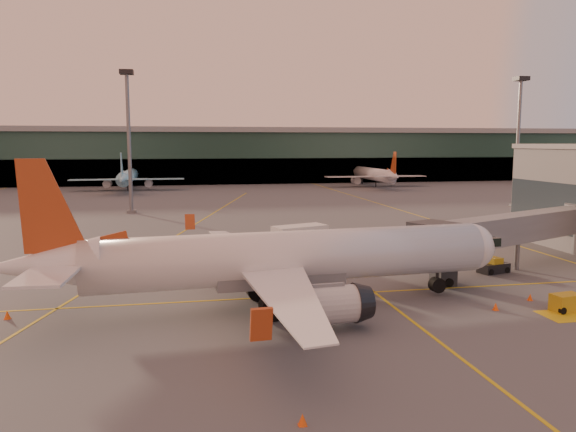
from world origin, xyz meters
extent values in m
plane|color=#4C4F54|center=(0.00, 0.00, 0.00)|extent=(600.00, 600.00, 0.00)
cube|color=gold|center=(0.00, 5.00, 0.01)|extent=(80.00, 0.25, 0.01)
cube|color=gold|center=(-10.00, 45.00, 0.01)|extent=(31.30, 115.98, 0.01)
cube|color=gold|center=(30.00, 70.00, 0.01)|extent=(0.25, 160.00, 0.01)
cube|color=gold|center=(5.00, -8.00, 0.01)|extent=(0.25, 30.00, 0.01)
cube|color=#19382D|center=(0.00, 142.00, 8.00)|extent=(400.00, 18.00, 16.00)
cube|color=gray|center=(0.00, 142.00, 16.80)|extent=(400.00, 20.00, 1.60)
cube|color=black|center=(0.00, 133.50, 4.00)|extent=(400.00, 1.00, 8.00)
cube|color=#2D3D47|center=(33.05, 18.00, 5.00)|extent=(0.30, 21.60, 6.00)
cylinder|color=slate|center=(-20.00, 66.00, 12.50)|extent=(0.70, 0.70, 25.00)
cube|color=black|center=(-20.00, 66.00, 25.20)|extent=(2.40, 2.40, 0.80)
cube|color=slate|center=(-20.00, 66.00, 0.25)|extent=(1.60, 1.60, 0.50)
cylinder|color=slate|center=(55.00, 62.00, 12.50)|extent=(0.70, 0.70, 25.00)
cube|color=black|center=(55.00, 62.00, 25.20)|extent=(2.40, 2.40, 0.80)
cube|color=slate|center=(55.00, 62.00, 0.25)|extent=(1.60, 1.60, 0.50)
cylinder|color=white|center=(-2.71, 2.08, 4.00)|extent=(31.38, 6.30, 4.00)
sphere|color=white|center=(12.83, 3.23, 4.00)|extent=(3.92, 3.92, 3.92)
cube|color=black|center=(13.97, 3.32, 4.50)|extent=(1.99, 2.73, 0.70)
cone|color=white|center=(-20.15, 0.78, 4.30)|extent=(7.11, 4.30, 3.80)
cube|color=white|center=(-19.52, -2.60, 4.40)|extent=(3.65, 6.66, 0.20)
cylinder|color=silver|center=(-1.50, -3.93, 1.80)|extent=(4.36, 2.90, 2.60)
cylinder|color=black|center=(-4.79, -0.69, 0.90)|extent=(1.90, 1.53, 1.80)
cylinder|color=black|center=(-4.79, -0.69, 1.45)|extent=(0.36, 0.36, 1.10)
cube|color=white|center=(-20.03, 4.22, 4.40)|extent=(4.53, 7.00, 0.20)
cylinder|color=silver|center=(-2.41, 8.20, 1.80)|extent=(4.36, 2.90, 2.60)
cylinder|color=black|center=(-5.18, 4.50, 0.90)|extent=(1.90, 1.53, 1.80)
cylinder|color=black|center=(-5.18, 4.50, 1.45)|extent=(0.36, 0.36, 1.10)
cube|color=slate|center=(-3.85, 1.99, 2.70)|extent=(10.09, 3.93, 1.60)
cylinder|color=black|center=(9.80, 3.01, 0.90)|extent=(1.32, 0.89, 1.26)
cube|color=slate|center=(22.05, 10.52, 4.30)|extent=(24.98, 13.33, 2.70)
cube|color=#2D3035|center=(10.60, 5.63, 4.30)|extent=(4.51, 4.51, 3.00)
cube|color=#2D3035|center=(12.10, 6.53, 1.20)|extent=(1.60, 2.40, 2.40)
cylinder|color=black|center=(12.10, 5.43, 0.40)|extent=(0.80, 0.40, 0.80)
cylinder|color=black|center=(12.10, 7.63, 0.40)|extent=(0.80, 0.40, 0.80)
cylinder|color=slate|center=(22.05, 10.52, 1.50)|extent=(0.50, 0.50, 3.00)
cube|color=#A62C17|center=(1.10, 16.11, 0.72)|extent=(3.65, 3.18, 1.43)
cube|color=silver|center=(0.83, 16.02, 2.96)|extent=(6.02, 4.11, 2.67)
cylinder|color=black|center=(-0.14, 14.46, 0.43)|extent=(0.92, 0.60, 0.86)
cylinder|color=black|center=(3.10, 15.61, 0.43)|extent=(0.92, 0.60, 0.86)
cube|color=#B79416|center=(17.47, -3.01, 0.67)|extent=(2.38, 1.62, 1.33)
cylinder|color=black|center=(16.66, -3.68, 0.28)|extent=(0.59, 0.35, 0.56)
cube|color=black|center=(19.02, 9.70, 0.48)|extent=(3.26, 2.25, 0.96)
cube|color=#B79416|center=(19.02, 9.70, 1.13)|extent=(1.52, 1.65, 0.78)
cylinder|color=black|center=(18.17, 8.77, 0.30)|extent=(0.66, 0.40, 0.61)
cylinder|color=black|center=(20.20, 9.28, 0.30)|extent=(0.66, 0.40, 0.61)
cone|color=#FF550D|center=(16.57, 0.14, 0.28)|extent=(0.44, 0.44, 0.56)
cube|color=#FF550D|center=(16.57, 0.14, 0.01)|extent=(0.38, 0.38, 0.03)
cone|color=#FF550D|center=(-23.70, 2.98, 0.31)|extent=(0.49, 0.49, 0.63)
cube|color=#FF550D|center=(-23.70, 2.98, 0.02)|extent=(0.42, 0.42, 0.03)
cone|color=#FF550D|center=(-5.95, -16.21, 0.28)|extent=(0.44, 0.44, 0.56)
cube|color=#FF550D|center=(-5.95, -16.21, 0.02)|extent=(0.38, 0.38, 0.03)
cone|color=#FF550D|center=(-4.77, 20.67, 0.28)|extent=(0.44, 0.44, 0.56)
cube|color=#FF550D|center=(-4.77, 20.67, 0.02)|extent=(0.38, 0.38, 0.03)
cone|color=#FF550D|center=(12.35, -1.76, 0.29)|extent=(0.46, 0.46, 0.59)
cube|color=#FF550D|center=(12.35, -1.76, 0.02)|extent=(0.40, 0.40, 0.03)
camera|label=1|loc=(-11.13, -39.61, 12.69)|focal=35.00mm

